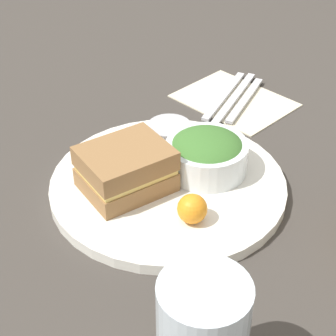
# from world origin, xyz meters

# --- Properties ---
(ground_plane) EXTENTS (4.00, 4.00, 0.00)m
(ground_plane) POSITION_xyz_m (0.00, 0.00, 0.00)
(ground_plane) COLOR #3D3833
(plate) EXTENTS (0.31, 0.31, 0.01)m
(plate) POSITION_xyz_m (0.00, 0.00, 0.01)
(plate) COLOR white
(plate) RESTS_ON ground_plane
(sandwich) EXTENTS (0.12, 0.11, 0.06)m
(sandwich) POSITION_xyz_m (0.05, -0.03, 0.04)
(sandwich) COLOR olive
(sandwich) RESTS_ON plate
(salad_bowl) EXTENTS (0.11, 0.11, 0.05)m
(salad_bowl) POSITION_xyz_m (-0.05, 0.02, 0.04)
(salad_bowl) COLOR white
(salad_bowl) RESTS_ON plate
(dressing_cup) EXTENTS (0.06, 0.06, 0.03)m
(dressing_cup) POSITION_xyz_m (-0.06, -0.06, 0.03)
(dressing_cup) COLOR #B7B7BC
(dressing_cup) RESTS_ON plate
(orange_wedge) EXTENTS (0.04, 0.04, 0.04)m
(orange_wedge) POSITION_xyz_m (0.04, 0.08, 0.03)
(orange_wedge) COLOR orange
(orange_wedge) RESTS_ON plate
(napkin) EXTENTS (0.14, 0.18, 0.00)m
(napkin) POSITION_xyz_m (-0.25, -0.09, 0.00)
(napkin) COLOR beige
(napkin) RESTS_ON ground_plane
(fork) EXTENTS (0.17, 0.07, 0.01)m
(fork) POSITION_xyz_m (-0.24, -0.11, 0.01)
(fork) COLOR silver
(fork) RESTS_ON napkin
(knife) EXTENTS (0.17, 0.07, 0.01)m
(knife) POSITION_xyz_m (-0.25, -0.09, 0.01)
(knife) COLOR silver
(knife) RESTS_ON napkin
(spoon) EXTENTS (0.15, 0.07, 0.01)m
(spoon) POSITION_xyz_m (-0.25, -0.07, 0.01)
(spoon) COLOR silver
(spoon) RESTS_ON napkin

